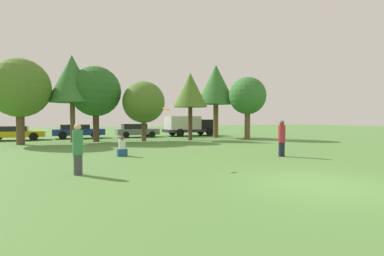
% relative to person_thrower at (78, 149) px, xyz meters
% --- Properties ---
extents(ground_plane, '(120.00, 120.00, 0.00)m').
position_rel_person_thrower_xyz_m(ground_plane, '(6.09, -4.49, -0.86)').
color(ground_plane, '#54843D').
extents(person_thrower, '(0.33, 0.33, 1.71)m').
position_rel_person_thrower_xyz_m(person_thrower, '(0.00, 0.00, 0.00)').
color(person_thrower, '#3F3F47').
rests_on(person_thrower, ground).
extents(person_catcher, '(0.35, 0.35, 1.77)m').
position_rel_person_thrower_xyz_m(person_catcher, '(9.45, 0.78, 0.03)').
color(person_catcher, '#191E33').
rests_on(person_catcher, ground).
extents(frisbee, '(0.31, 0.29, 0.16)m').
position_rel_person_thrower_xyz_m(frisbee, '(3.29, 0.46, 1.39)').
color(frisbee, orange).
extents(bystander_sitting, '(0.46, 0.38, 1.03)m').
position_rel_person_thrower_xyz_m(bystander_sitting, '(2.39, 4.29, -0.45)').
color(bystander_sitting, navy).
rests_on(bystander_sitting, ground).
extents(tree_0, '(4.15, 4.15, 6.10)m').
position_rel_person_thrower_xyz_m(tree_0, '(-2.73, 13.72, 3.13)').
color(tree_0, brown).
rests_on(tree_0, ground).
extents(tree_1, '(3.65, 3.65, 6.74)m').
position_rel_person_thrower_xyz_m(tree_1, '(0.75, 14.27, 4.02)').
color(tree_1, brown).
rests_on(tree_1, ground).
extents(tree_2, '(3.97, 3.97, 6.00)m').
position_rel_person_thrower_xyz_m(tree_2, '(2.48, 14.26, 3.12)').
color(tree_2, '#473323').
rests_on(tree_2, ground).
extents(tree_3, '(3.41, 3.41, 4.87)m').
position_rel_person_thrower_xyz_m(tree_3, '(6.08, 13.14, 2.30)').
color(tree_3, brown).
rests_on(tree_3, ground).
extents(tree_4, '(2.93, 2.93, 5.75)m').
position_rel_person_thrower_xyz_m(tree_4, '(10.04, 12.64, 3.38)').
color(tree_4, '#473323').
rests_on(tree_4, ground).
extents(tree_5, '(3.77, 3.77, 7.00)m').
position_rel_person_thrower_xyz_m(tree_5, '(13.60, 14.45, 4.20)').
color(tree_5, brown).
rests_on(tree_5, ground).
extents(tree_6, '(3.34, 3.34, 5.56)m').
position_rel_person_thrower_xyz_m(tree_6, '(15.21, 11.57, 2.98)').
color(tree_6, brown).
rests_on(tree_6, ground).
extents(parked_car_yellow, '(4.51, 2.09, 1.20)m').
position_rel_person_thrower_xyz_m(parked_car_yellow, '(-3.56, 18.64, -0.21)').
color(parked_car_yellow, gold).
rests_on(parked_car_yellow, ground).
extents(parked_car_blue, '(4.55, 1.92, 1.29)m').
position_rel_person_thrower_xyz_m(parked_car_blue, '(1.49, 18.94, -0.17)').
color(parked_car_blue, '#1E389E').
rests_on(parked_car_blue, ground).
extents(parked_car_grey, '(4.15, 1.94, 1.32)m').
position_rel_person_thrower_xyz_m(parked_car_grey, '(6.86, 18.41, -0.18)').
color(parked_car_grey, slate).
rests_on(parked_car_grey, ground).
extents(delivery_truck_black, '(5.43, 2.57, 2.06)m').
position_rel_person_thrower_xyz_m(delivery_truck_black, '(12.45, 18.24, 0.29)').
color(delivery_truck_black, '#2D2D33').
rests_on(delivery_truck_black, ground).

